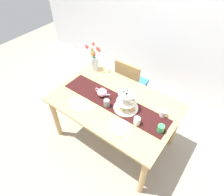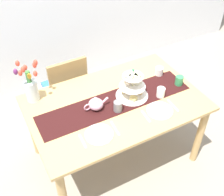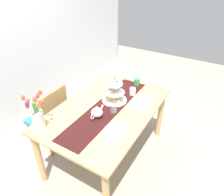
{
  "view_description": "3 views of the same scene",
  "coord_description": "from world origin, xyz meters",
  "px_view_note": "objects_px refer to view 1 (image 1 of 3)",
  "views": [
    {
      "loc": [
        1.0,
        -1.4,
        2.52
      ],
      "look_at": [
        -0.03,
        -0.01,
        0.83
      ],
      "focal_mm": 31.38,
      "sensor_mm": 36.0,
      "label": 1
    },
    {
      "loc": [
        -0.94,
        -1.7,
        2.52
      ],
      "look_at": [
        -0.02,
        0.02,
        0.81
      ],
      "focal_mm": 46.16,
      "sensor_mm": 36.0,
      "label": 2
    },
    {
      "loc": [
        -1.63,
        -1.05,
        2.16
      ],
      "look_at": [
        0.09,
        -0.01,
        0.86
      ],
      "focal_mm": 33.26,
      "sensor_mm": 36.0,
      "label": 3
    }
  ],
  "objects_px": {
    "fork_right": "(109,121)",
    "dinner_plate_right": "(120,128)",
    "cream_jug": "(163,113)",
    "mug_grey": "(107,103)",
    "fork_left": "(72,100)",
    "knife_right": "(131,134)",
    "tiered_cake_stand": "(127,102)",
    "dinner_plate_left": "(81,104)",
    "knife_left": "(90,110)",
    "mug_orange": "(161,129)",
    "mug_white_text": "(137,121)",
    "teapot": "(102,92)",
    "dining_table": "(114,108)",
    "chair_left": "(130,82)",
    "tulip_vase": "(94,61)"
  },
  "relations": [
    {
      "from": "knife_left",
      "to": "dinner_plate_right",
      "type": "relative_size",
      "value": 0.74
    },
    {
      "from": "dinner_plate_left",
      "to": "mug_white_text",
      "type": "relative_size",
      "value": 2.42
    },
    {
      "from": "fork_left",
      "to": "mug_orange",
      "type": "distance_m",
      "value": 1.14
    },
    {
      "from": "tulip_vase",
      "to": "dinner_plate_right",
      "type": "xyz_separation_m",
      "value": [
        0.93,
        -0.67,
        -0.15
      ]
    },
    {
      "from": "chair_left",
      "to": "knife_right",
      "type": "xyz_separation_m",
      "value": [
        0.65,
        -1.02,
        0.27
      ]
    },
    {
      "from": "fork_left",
      "to": "knife_left",
      "type": "bearing_deg",
      "value": 0.0
    },
    {
      "from": "dining_table",
      "to": "mug_grey",
      "type": "distance_m",
      "value": 0.2
    },
    {
      "from": "knife_right",
      "to": "dining_table",
      "type": "bearing_deg",
      "value": 146.23
    },
    {
      "from": "dinner_plate_left",
      "to": "fork_right",
      "type": "height_order",
      "value": "dinner_plate_left"
    },
    {
      "from": "tulip_vase",
      "to": "mug_white_text",
      "type": "xyz_separation_m",
      "value": [
        1.05,
        -0.51,
        -0.1
      ]
    },
    {
      "from": "cream_jug",
      "to": "mug_grey",
      "type": "height_order",
      "value": "mug_grey"
    },
    {
      "from": "mug_orange",
      "to": "fork_right",
      "type": "bearing_deg",
      "value": -156.92
    },
    {
      "from": "fork_left",
      "to": "knife_right",
      "type": "distance_m",
      "value": 0.88
    },
    {
      "from": "dining_table",
      "to": "cream_jug",
      "type": "bearing_deg",
      "value": 14.91
    },
    {
      "from": "teapot",
      "to": "fork_right",
      "type": "bearing_deg",
      "value": -40.59
    },
    {
      "from": "tiered_cake_stand",
      "to": "dinner_plate_right",
      "type": "height_order",
      "value": "tiered_cake_stand"
    },
    {
      "from": "tulip_vase",
      "to": "mug_grey",
      "type": "bearing_deg",
      "value": -39.01
    },
    {
      "from": "fork_left",
      "to": "mug_white_text",
      "type": "bearing_deg",
      "value": 10.62
    },
    {
      "from": "knife_right",
      "to": "mug_orange",
      "type": "height_order",
      "value": "mug_orange"
    },
    {
      "from": "cream_jug",
      "to": "dinner_plate_left",
      "type": "bearing_deg",
      "value": -153.48
    },
    {
      "from": "dinner_plate_right",
      "to": "mug_white_text",
      "type": "xyz_separation_m",
      "value": [
        0.12,
        0.16,
        0.04
      ]
    },
    {
      "from": "dinner_plate_left",
      "to": "mug_white_text",
      "type": "distance_m",
      "value": 0.73
    },
    {
      "from": "cream_jug",
      "to": "fork_right",
      "type": "bearing_deg",
      "value": -135.05
    },
    {
      "from": "cream_jug",
      "to": "dinner_plate_left",
      "type": "height_order",
      "value": "cream_jug"
    },
    {
      "from": "knife_right",
      "to": "mug_orange",
      "type": "bearing_deg",
      "value": 43.77
    },
    {
      "from": "chair_left",
      "to": "tiered_cake_stand",
      "type": "height_order",
      "value": "tiered_cake_stand"
    },
    {
      "from": "mug_white_text",
      "to": "mug_orange",
      "type": "bearing_deg",
      "value": 13.59
    },
    {
      "from": "dinner_plate_right",
      "to": "mug_orange",
      "type": "height_order",
      "value": "mug_orange"
    },
    {
      "from": "tiered_cake_stand",
      "to": "mug_white_text",
      "type": "distance_m",
      "value": 0.27
    },
    {
      "from": "tiered_cake_stand",
      "to": "mug_white_text",
      "type": "bearing_deg",
      "value": -29.91
    },
    {
      "from": "knife_right",
      "to": "mug_grey",
      "type": "xyz_separation_m",
      "value": [
        -0.47,
        0.18,
        0.05
      ]
    },
    {
      "from": "cream_jug",
      "to": "knife_right",
      "type": "relative_size",
      "value": 0.5
    },
    {
      "from": "chair_left",
      "to": "dinner_plate_right",
      "type": "bearing_deg",
      "value": -63.58
    },
    {
      "from": "dining_table",
      "to": "mug_white_text",
      "type": "xyz_separation_m",
      "value": [
        0.4,
        -0.13,
        0.15
      ]
    },
    {
      "from": "teapot",
      "to": "fork_right",
      "type": "relative_size",
      "value": 1.59
    },
    {
      "from": "knife_left",
      "to": "cream_jug",
      "type": "bearing_deg",
      "value": 30.8
    },
    {
      "from": "fork_left",
      "to": "knife_left",
      "type": "relative_size",
      "value": 0.88
    },
    {
      "from": "tulip_vase",
      "to": "dinner_plate_right",
      "type": "bearing_deg",
      "value": -35.8
    },
    {
      "from": "fork_right",
      "to": "knife_right",
      "type": "relative_size",
      "value": 0.88
    },
    {
      "from": "knife_left",
      "to": "mug_grey",
      "type": "relative_size",
      "value": 1.79
    },
    {
      "from": "tiered_cake_stand",
      "to": "mug_grey",
      "type": "height_order",
      "value": "tiered_cake_stand"
    },
    {
      "from": "tiered_cake_stand",
      "to": "mug_orange",
      "type": "distance_m",
      "value": 0.49
    },
    {
      "from": "knife_right",
      "to": "mug_white_text",
      "type": "height_order",
      "value": "mug_white_text"
    },
    {
      "from": "fork_right",
      "to": "dinner_plate_right",
      "type": "bearing_deg",
      "value": 0.0
    },
    {
      "from": "cream_jug",
      "to": "mug_grey",
      "type": "bearing_deg",
      "value": -156.81
    },
    {
      "from": "teapot",
      "to": "mug_orange",
      "type": "height_order",
      "value": "teapot"
    },
    {
      "from": "mug_orange",
      "to": "tulip_vase",
      "type": "bearing_deg",
      "value": 161.06
    },
    {
      "from": "dining_table",
      "to": "knife_right",
      "type": "bearing_deg",
      "value": -33.77
    },
    {
      "from": "tiered_cake_stand",
      "to": "cream_jug",
      "type": "distance_m",
      "value": 0.44
    },
    {
      "from": "cream_jug",
      "to": "mug_grey",
      "type": "relative_size",
      "value": 0.89
    }
  ]
}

